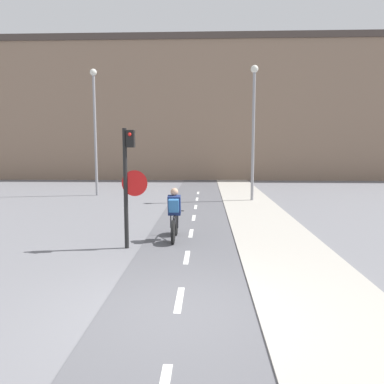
{
  "coord_description": "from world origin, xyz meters",
  "views": [
    {
      "loc": [
        0.46,
        -5.71,
        2.67
      ],
      "look_at": [
        0.0,
        6.29,
        1.2
      ],
      "focal_mm": 35.0,
      "sensor_mm": 36.0,
      "label": 1
    }
  ],
  "objects_px": {
    "street_lamp_sidewalk": "(254,119)",
    "traffic_light_pole": "(129,175)",
    "cyclist_near": "(174,215)",
    "street_lamp_far": "(95,119)"
  },
  "relations": [
    {
      "from": "street_lamp_sidewalk",
      "to": "cyclist_near",
      "type": "bearing_deg",
      "value": -111.97
    },
    {
      "from": "street_lamp_far",
      "to": "cyclist_near",
      "type": "bearing_deg",
      "value": -62.29
    },
    {
      "from": "cyclist_near",
      "to": "street_lamp_sidewalk",
      "type": "bearing_deg",
      "value": 68.03
    },
    {
      "from": "street_lamp_sidewalk",
      "to": "traffic_light_pole",
      "type": "bearing_deg",
      "value": -116.03
    },
    {
      "from": "traffic_light_pole",
      "to": "cyclist_near",
      "type": "distance_m",
      "value": 1.88
    },
    {
      "from": "street_lamp_far",
      "to": "street_lamp_sidewalk",
      "type": "bearing_deg",
      "value": -12.74
    },
    {
      "from": "cyclist_near",
      "to": "traffic_light_pole",
      "type": "bearing_deg",
      "value": -140.88
    },
    {
      "from": "traffic_light_pole",
      "to": "street_lamp_far",
      "type": "bearing_deg",
      "value": 110.63
    },
    {
      "from": "street_lamp_far",
      "to": "traffic_light_pole",
      "type": "bearing_deg",
      "value": -69.37
    },
    {
      "from": "street_lamp_far",
      "to": "street_lamp_sidewalk",
      "type": "distance_m",
      "value": 8.44
    }
  ]
}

